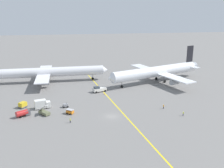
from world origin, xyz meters
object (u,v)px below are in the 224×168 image
(gse_stair_truck_yellow, at_px, (44,112))
(ground_crew_ramp_agent_by_cones, at_px, (70,120))
(gse_baggage_cart_trailing, at_px, (70,112))
(gse_gpu_cart_small, at_px, (65,105))
(ground_crew_wing_walker_right, at_px, (183,113))
(ground_crew_marshaller_foreground, at_px, (164,106))
(gse_catering_truck_tall, at_px, (42,104))
(traffic_cone_nose_right, at_px, (104,94))
(pushback_tug, at_px, (99,89))
(gse_container_dolly_flat, at_px, (23,105))
(gse_fuel_bowser_stubby, at_px, (23,113))
(airliner_being_pushed, at_px, (156,72))
(airliner_at_gate_left, at_px, (48,72))

(gse_stair_truck_yellow, height_order, ground_crew_ramp_agent_by_cones, gse_stair_truck_yellow)
(gse_baggage_cart_trailing, xyz_separation_m, gse_gpu_cart_small, (-1.72, 6.87, -0.07))
(ground_crew_wing_walker_right, bearing_deg, ground_crew_marshaller_foreground, 120.95)
(gse_baggage_cart_trailing, bearing_deg, gse_catering_truck_tall, 145.85)
(gse_baggage_cart_trailing, height_order, ground_crew_ramp_agent_by_cones, ground_crew_ramp_agent_by_cones)
(ground_crew_wing_walker_right, height_order, traffic_cone_nose_right, ground_crew_wing_walker_right)
(pushback_tug, distance_m, gse_catering_truck_tall, 29.16)
(gse_container_dolly_flat, relative_size, ground_crew_ramp_agent_by_cones, 2.21)
(gse_gpu_cart_small, height_order, ground_crew_wing_walker_right, gse_gpu_cart_small)
(gse_fuel_bowser_stubby, relative_size, ground_crew_ramp_agent_by_cones, 2.93)
(gse_fuel_bowser_stubby, bearing_deg, gse_catering_truck_tall, 48.71)
(gse_baggage_cart_trailing, xyz_separation_m, ground_crew_wing_walker_right, (40.03, -8.27, 0.02))
(gse_catering_truck_tall, distance_m, ground_crew_wing_walker_right, 52.76)
(pushback_tug, xyz_separation_m, traffic_cone_nose_right, (1.82, -4.04, -1.00))
(gse_stair_truck_yellow, xyz_separation_m, traffic_cone_nose_right, (24.39, 19.16, -0.75))
(gse_stair_truck_yellow, height_order, ground_crew_marshaller_foreground, gse_stair_truck_yellow)
(airliner_being_pushed, xyz_separation_m, ground_crew_wing_walker_right, (-4.38, -43.77, -4.61))
(gse_stair_truck_yellow, bearing_deg, gse_container_dolly_flat, 136.22)
(ground_crew_wing_walker_right, xyz_separation_m, traffic_cone_nose_right, (-24.84, 28.12, -0.60))
(gse_baggage_cart_trailing, xyz_separation_m, traffic_cone_nose_right, (15.19, 19.86, -0.58))
(gse_container_dolly_flat, xyz_separation_m, ground_crew_wing_walker_right, (58.08, -17.45, -0.29))
(airliner_being_pushed, relative_size, gse_baggage_cart_trailing, 17.35)
(airliner_being_pushed, height_order, gse_baggage_cart_trailing, airliner_being_pushed)
(airliner_at_gate_left, height_order, gse_baggage_cart_trailing, airliner_at_gate_left)
(gse_container_dolly_flat, relative_size, traffic_cone_nose_right, 6.46)
(airliner_being_pushed, xyz_separation_m, gse_baggage_cart_trailing, (-44.41, -35.50, -4.64))
(pushback_tug, height_order, gse_fuel_bowser_stubby, pushback_tug)
(ground_crew_marshaller_foreground, relative_size, ground_crew_ramp_agent_by_cones, 0.97)
(gse_stair_truck_yellow, relative_size, ground_crew_wing_walker_right, 2.76)
(airliner_being_pushed, xyz_separation_m, gse_catering_truck_tall, (-54.85, -28.42, -3.74))
(airliner_being_pushed, height_order, ground_crew_wing_walker_right, airliner_being_pushed)
(pushback_tug, bearing_deg, gse_catering_truck_tall, -144.76)
(pushback_tug, xyz_separation_m, gse_catering_truck_tall, (-23.81, -16.82, 0.48))
(pushback_tug, bearing_deg, traffic_cone_nose_right, -65.75)
(gse_baggage_cart_trailing, distance_m, ground_crew_ramp_agent_by_cones, 7.75)
(gse_fuel_bowser_stubby, height_order, ground_crew_ramp_agent_by_cones, gse_fuel_bowser_stubby)
(gse_fuel_bowser_stubby, bearing_deg, traffic_cone_nose_right, 31.78)
(pushback_tug, xyz_separation_m, gse_stair_truck_yellow, (-22.56, -23.20, -0.25))
(airliner_being_pushed, bearing_deg, traffic_cone_nose_right, -151.83)
(ground_crew_ramp_agent_by_cones, xyz_separation_m, traffic_cone_nose_right, (15.16, 27.61, -0.64))
(pushback_tug, distance_m, ground_crew_marshaller_foreground, 33.00)
(gse_gpu_cart_small, bearing_deg, airliner_being_pushed, 31.83)
(pushback_tug, relative_size, ground_crew_wing_walker_right, 5.53)
(gse_stair_truck_yellow, bearing_deg, ground_crew_ramp_agent_by_cones, -42.49)
(gse_gpu_cart_small, distance_m, ground_crew_ramp_agent_by_cones, 14.72)
(gse_stair_truck_yellow, relative_size, gse_container_dolly_flat, 1.21)
(ground_crew_ramp_agent_by_cones, height_order, traffic_cone_nose_right, ground_crew_ramp_agent_by_cones)
(gse_container_dolly_flat, distance_m, ground_crew_ramp_agent_by_cones, 24.77)
(ground_crew_marshaller_foreground, bearing_deg, gse_stair_truck_yellow, 178.30)
(traffic_cone_nose_right, bearing_deg, pushback_tug, 114.25)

